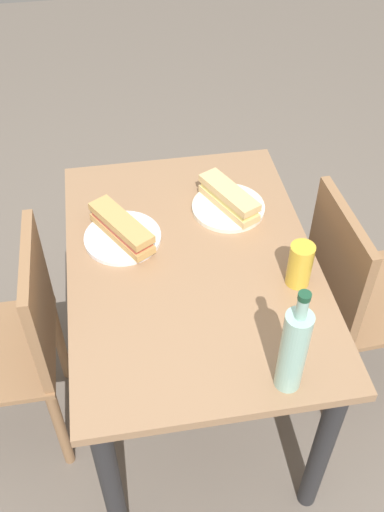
{
  "coord_description": "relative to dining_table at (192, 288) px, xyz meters",
  "views": [
    {
      "loc": [
        1.2,
        -0.2,
        1.96
      ],
      "look_at": [
        0.0,
        0.0,
        0.74
      ],
      "focal_mm": 40.78,
      "sensor_mm": 36.0,
      "label": 1
    }
  ],
  "objects": [
    {
      "name": "water_bottle",
      "position": [
        0.46,
        0.16,
        0.26
      ],
      "size": [
        0.07,
        0.07,
        0.33
      ],
      "color": "#99C6B7",
      "rests_on": "dining_table"
    },
    {
      "name": "plate_far",
      "position": [
        -0.22,
        0.16,
        0.13
      ],
      "size": [
        0.24,
        0.24,
        0.01
      ],
      "primitive_type": "cylinder",
      "color": "silver",
      "rests_on": "dining_table"
    },
    {
      "name": "ground_plane",
      "position": [
        0.0,
        0.0,
        -0.6
      ],
      "size": [
        8.0,
        8.0,
        0.0
      ],
      "primitive_type": "plane",
      "color": "#6B6056"
    },
    {
      "name": "chair_far",
      "position": [
        0.0,
        0.57,
        -0.12
      ],
      "size": [
        0.42,
        0.42,
        0.85
      ],
      "color": "#936B47",
      "rests_on": "ground"
    },
    {
      "name": "plate_near",
      "position": [
        -0.13,
        -0.2,
        0.13
      ],
      "size": [
        0.24,
        0.24,
        0.01
      ],
      "primitive_type": "cylinder",
      "color": "white",
      "rests_on": "dining_table"
    },
    {
      "name": "beer_glass",
      "position": [
        0.13,
        0.29,
        0.19
      ],
      "size": [
        0.07,
        0.07,
        0.14
      ],
      "primitive_type": "cylinder",
      "color": "gold",
      "rests_on": "dining_table"
    },
    {
      "name": "baguette_sandwich_near",
      "position": [
        -0.13,
        -0.2,
        0.17
      ],
      "size": [
        0.25,
        0.19,
        0.07
      ],
      "color": "tan",
      "rests_on": "plate_near"
    },
    {
      "name": "baguette_sandwich_far",
      "position": [
        -0.22,
        0.16,
        0.17
      ],
      "size": [
        0.24,
        0.17,
        0.07
      ],
      "color": "#DBB77A",
      "rests_on": "plate_far"
    },
    {
      "name": "chair_near",
      "position": [
        0.02,
        -0.57,
        -0.12
      ],
      "size": [
        0.4,
        0.4,
        0.85
      ],
      "color": "#936B47",
      "rests_on": "ground"
    },
    {
      "name": "dining_table",
      "position": [
        0.0,
        0.0,
        0.0
      ],
      "size": [
        1.06,
        0.74,
        0.72
      ],
      "color": "#997251",
      "rests_on": "ground"
    },
    {
      "name": "knife_far",
      "position": [
        -0.25,
        0.2,
        0.14
      ],
      "size": [
        0.15,
        0.11,
        0.01
      ],
      "color": "silver",
      "rests_on": "plate_far"
    },
    {
      "name": "knife_near",
      "position": [
        -0.17,
        -0.15,
        0.14
      ],
      "size": [
        0.17,
        0.08,
        0.01
      ],
      "color": "silver",
      "rests_on": "plate_near"
    }
  ]
}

